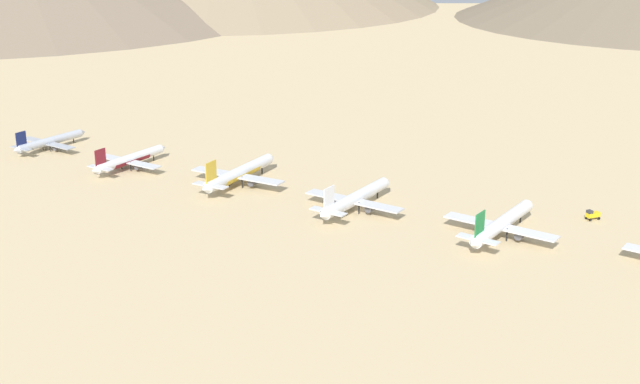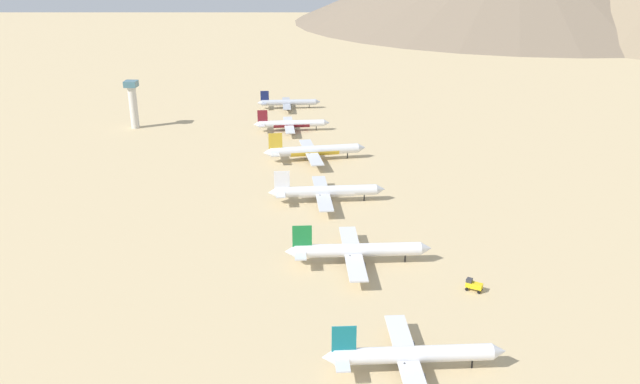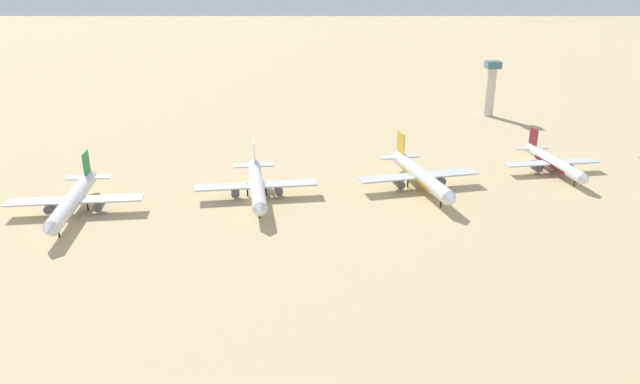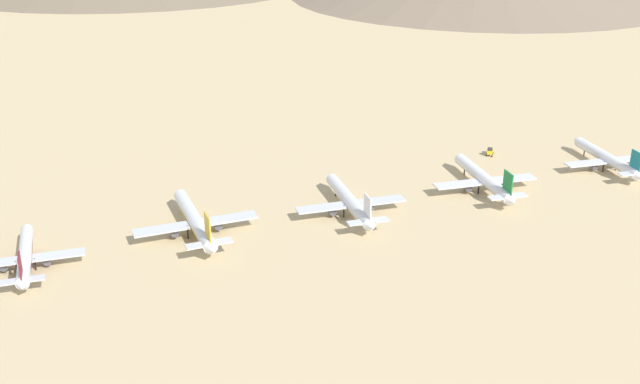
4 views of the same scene
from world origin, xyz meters
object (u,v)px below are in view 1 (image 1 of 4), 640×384
(parked_jet_2, at_px, (502,224))
(parked_jet_3, at_px, (356,198))
(parked_jet_6, at_px, (49,141))
(service_truck, at_px, (592,214))
(parked_jet_5, at_px, (130,159))
(parked_jet_4, at_px, (239,173))

(parked_jet_2, height_order, parked_jet_3, parked_jet_2)
(parked_jet_6, relative_size, service_truck, 7.43)
(parked_jet_5, distance_m, service_truck, 197.11)
(parked_jet_4, xyz_separation_m, service_truck, (57.96, -129.29, -3.02))
(parked_jet_5, bearing_deg, parked_jet_6, 96.86)
(parked_jet_6, xyz_separation_m, service_truck, (80.63, -236.60, -2.03))
(parked_jet_3, relative_size, parked_jet_5, 1.13)
(parked_jet_2, bearing_deg, parked_jet_3, 102.65)
(parked_jet_2, bearing_deg, service_truck, -24.61)
(parked_jet_2, relative_size, parked_jet_3, 1.02)
(parked_jet_6, height_order, service_truck, parked_jet_6)
(parked_jet_2, relative_size, parked_jet_4, 0.98)
(parked_jet_4, distance_m, service_truck, 141.72)
(parked_jet_3, xyz_separation_m, service_truck, (50.08, -73.16, -2.78))
(parked_jet_5, relative_size, service_truck, 7.89)
(parked_jet_4, xyz_separation_m, parked_jet_6, (-22.67, 107.31, -0.99))
(parked_jet_3, xyz_separation_m, parked_jet_4, (-7.88, 56.13, 0.24))
(parked_jet_2, height_order, parked_jet_5, parked_jet_2)
(parked_jet_3, distance_m, parked_jet_4, 56.68)
(parked_jet_5, bearing_deg, parked_jet_4, -73.13)
(parked_jet_2, distance_m, parked_jet_5, 169.44)
(parked_jet_2, xyz_separation_m, parked_jet_4, (-20.44, 112.10, 0.10))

